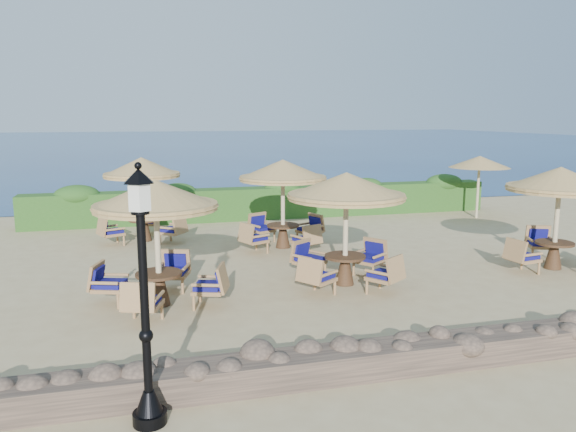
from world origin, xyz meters
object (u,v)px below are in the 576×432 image
(cafe_set_2, at_px, (559,198))
(lamp_post, at_px, (145,309))
(cafe_set_1, at_px, (346,209))
(extra_parasol, at_px, (480,162))
(cafe_set_3, at_px, (142,185))
(cafe_set_4, at_px, (283,189))
(cafe_set_0, at_px, (157,223))

(cafe_set_2, bearing_deg, lamp_post, -154.10)
(cafe_set_1, bearing_deg, extra_parasol, 40.80)
(cafe_set_2, bearing_deg, cafe_set_3, 149.22)
(cafe_set_2, relative_size, cafe_set_4, 0.97)
(lamp_post, xyz_separation_m, cafe_set_0, (0.30, 4.67, 0.20))
(extra_parasol, distance_m, cafe_set_0, 14.33)
(lamp_post, relative_size, cafe_set_2, 1.20)
(cafe_set_1, height_order, cafe_set_4, same)
(lamp_post, xyz_separation_m, cafe_set_3, (0.06, 11.10, 0.24))
(extra_parasol, bearing_deg, cafe_set_4, -160.99)
(lamp_post, distance_m, cafe_set_4, 9.94)
(cafe_set_3, distance_m, cafe_set_4, 4.50)
(extra_parasol, height_order, cafe_set_0, cafe_set_0)
(lamp_post, distance_m, cafe_set_0, 4.69)
(cafe_set_1, height_order, cafe_set_3, same)
(cafe_set_4, bearing_deg, extra_parasol, 19.01)
(lamp_post, bearing_deg, cafe_set_0, 86.37)
(lamp_post, height_order, cafe_set_2, lamp_post)
(cafe_set_0, xyz_separation_m, cafe_set_4, (3.78, 4.39, 0.01))
(cafe_set_0, relative_size, cafe_set_3, 1.05)
(cafe_set_1, distance_m, cafe_set_2, 5.73)
(cafe_set_3, bearing_deg, cafe_set_2, -30.78)
(extra_parasol, bearing_deg, cafe_set_0, -149.22)
(lamp_post, bearing_deg, cafe_set_1, 47.97)
(extra_parasol, xyz_separation_m, cafe_set_2, (-2.30, -7.00, -0.30))
(cafe_set_3, height_order, cafe_set_4, same)
(cafe_set_1, relative_size, cafe_set_3, 1.00)
(cafe_set_3, bearing_deg, cafe_set_4, -26.84)
(lamp_post, bearing_deg, cafe_set_4, 65.77)
(lamp_post, xyz_separation_m, cafe_set_1, (4.57, 5.07, 0.26))
(extra_parasol, distance_m, cafe_set_2, 7.38)
(cafe_set_1, distance_m, cafe_set_4, 4.03)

